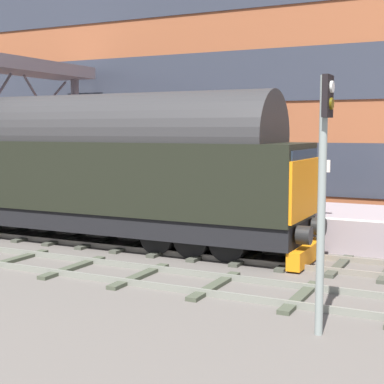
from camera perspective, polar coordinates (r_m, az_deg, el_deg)
ground_plane at (r=16.75m, az=3.60°, el=-6.25°), size 140.00×140.00×0.00m
track_main at (r=16.74m, az=3.61°, el=-6.07°), size 2.50×60.00×0.15m
track_adjacent_west at (r=13.91m, az=-1.56°, el=-8.58°), size 2.50×60.00×0.15m
station_platform at (r=19.97m, az=7.61°, el=-2.82°), size 4.00×44.00×1.01m
station_building at (r=26.33m, az=9.24°, el=14.41°), size 4.77×39.23×14.82m
diesel_locomotive at (r=20.65m, az=-16.62°, el=2.83°), size 2.74×20.25×4.68m
signal_post_mid at (r=10.22m, az=12.70°, el=1.54°), size 0.44×0.22×4.50m
platform_number_sign at (r=17.56m, az=12.61°, el=1.27°), size 0.10×0.44×1.69m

